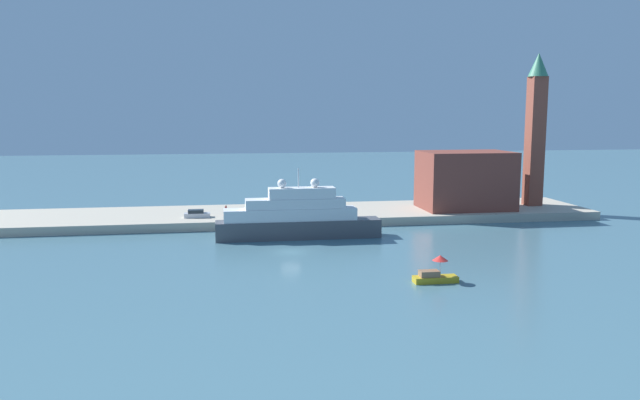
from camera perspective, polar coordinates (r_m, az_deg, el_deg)
name	(u,v)px	position (r m, az deg, el deg)	size (l,w,h in m)	color
ground	(291,252)	(81.29, -2.73, -4.83)	(400.00, 400.00, 0.00)	slate
quay_dock	(275,215)	(105.76, -4.23, -1.43)	(110.00, 18.37, 1.41)	#B7AD99
large_yacht	(296,218)	(89.52, -2.20, -1.69)	(24.00, 3.61, 10.22)	#4C4C51
small_motorboat	(435,274)	(67.92, 10.62, -6.75)	(4.81, 1.68, 2.98)	#B7991E
harbor_building	(465,180)	(110.90, 13.33, 1.81)	(15.38, 10.43, 10.06)	brown
bell_tower	(536,124)	(117.96, 19.37, 6.66)	(3.55, 3.55, 27.30)	brown
parked_car	(197,214)	(101.20, -11.35, -1.29)	(4.12, 1.66, 1.27)	silver
person_figure	(226,210)	(102.49, -8.72, -0.97)	(0.36, 0.36, 1.70)	maroon
mooring_bollard	(286,217)	(98.22, -3.20, -1.56)	(0.45, 0.45, 0.61)	black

